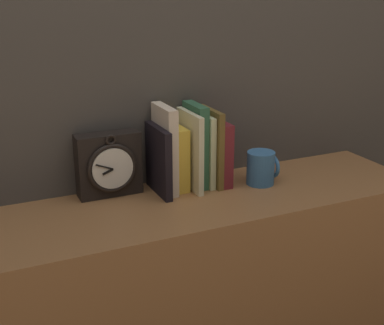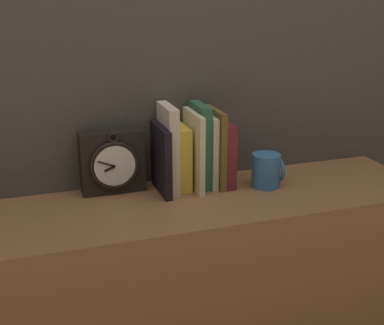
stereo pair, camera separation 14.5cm
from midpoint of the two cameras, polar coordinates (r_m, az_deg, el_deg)
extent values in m
cube|color=#936038|center=(1.67, -2.58, -15.97)|extent=(1.40, 0.37, 0.75)
cube|color=black|center=(1.53, -11.58, -0.24)|extent=(0.18, 0.06, 0.18)
torus|color=black|center=(1.50, -11.25, -0.65)|extent=(0.14, 0.01, 0.14)
cylinder|color=white|center=(1.50, -11.22, -0.69)|extent=(0.12, 0.01, 0.12)
cube|color=black|center=(1.49, -11.73, -1.03)|extent=(0.03, 0.00, 0.02)
cube|color=black|center=(1.49, -12.10, -0.52)|extent=(0.05, 0.00, 0.02)
torus|color=black|center=(1.47, -11.45, 2.35)|extent=(0.03, 0.01, 0.03)
cube|color=black|center=(1.52, -6.33, 0.16)|extent=(0.02, 0.16, 0.20)
cube|color=beige|center=(1.53, -5.62, 1.39)|extent=(0.03, 0.13, 0.25)
cube|color=yellow|center=(1.56, -4.29, 0.53)|extent=(0.04, 0.12, 0.19)
cube|color=beige|center=(1.55, -2.90, 1.23)|extent=(0.02, 0.16, 0.23)
cube|color=#306244|center=(1.57, -2.27, 1.82)|extent=(0.03, 0.12, 0.25)
cube|color=beige|center=(1.58, -1.37, 1.35)|extent=(0.02, 0.13, 0.21)
cube|color=brown|center=(1.58, -0.62, 1.63)|extent=(0.02, 0.14, 0.23)
cube|color=maroon|center=(1.59, 0.19, 1.11)|extent=(0.03, 0.14, 0.19)
cylinder|color=teal|center=(1.60, 4.77, -0.63)|extent=(0.08, 0.08, 0.10)
torus|color=teal|center=(1.62, 6.06, -0.42)|extent=(0.01, 0.07, 0.07)
camera|label=1|loc=(0.07, -92.86, -0.99)|focal=50.00mm
camera|label=2|loc=(0.07, 87.14, 0.99)|focal=50.00mm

